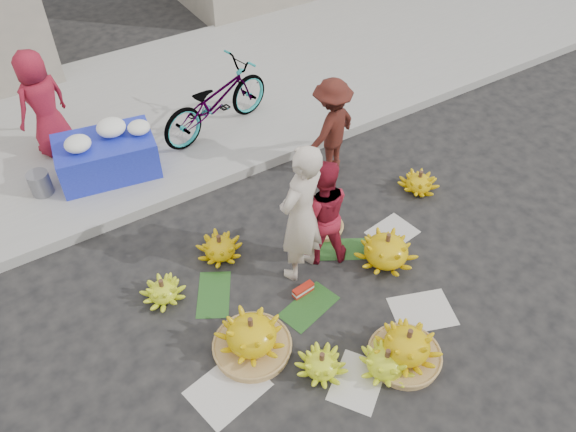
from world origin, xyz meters
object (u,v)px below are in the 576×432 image
banana_bunch_4 (386,249)px  vendor_cream (301,215)px  banana_bunch_0 (251,336)px  bicycle (216,100)px  flower_table (107,154)px

banana_bunch_4 → vendor_cream: size_ratio=0.52×
banana_bunch_0 → bicycle: 3.78m
banana_bunch_4 → bicycle: bearing=98.8°
vendor_cream → banana_bunch_4: bearing=135.2°
banana_bunch_0 → bicycle: bearing=68.2°
flower_table → bicycle: (1.67, 0.13, 0.19)m
bicycle → banana_bunch_0: bearing=144.4°
flower_table → bicycle: size_ratio=0.73×
vendor_cream → flower_table: vendor_cream is taller
vendor_cream → bicycle: 2.89m
banana_bunch_0 → banana_bunch_4: bearing=6.9°
vendor_cream → flower_table: 3.03m
banana_bunch_0 → banana_bunch_4: (1.90, 0.23, -0.03)m
banana_bunch_4 → vendor_cream: bearing=155.6°
banana_bunch_4 → vendor_cream: 1.21m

